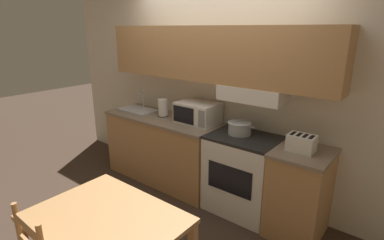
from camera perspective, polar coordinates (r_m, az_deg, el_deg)
The scene contains 11 objects.
ground_plane at distance 4.14m, azimuth 4.25°, elevation -12.02°, with size 16.00×16.00×0.00m, color #3D2D23.
wall_back at distance 3.60m, azimuth 4.42°, elevation 8.56°, with size 5.33×0.38×2.55m.
lower_counter_main at distance 4.10m, azimuth -5.45°, elevation -5.40°, with size 1.66×0.62×0.90m.
lower_counter_right_stub at distance 3.24m, azimuth 19.74°, elevation -12.93°, with size 0.53×0.62×0.90m.
stove_range at distance 3.46m, azimuth 9.60°, elevation -10.08°, with size 0.75×0.58×0.90m.
cooking_pot at distance 3.33m, azimuth 9.07°, elevation -1.44°, with size 0.34×0.26×0.14m.
microwave at distance 3.66m, azimuth 1.15°, elevation 1.40°, with size 0.50×0.38×0.26m.
toaster at distance 3.01m, azimuth 20.12°, elevation -4.14°, with size 0.26×0.18×0.16m.
sink_basin at distance 4.29m, azimuth -10.34°, elevation 1.97°, with size 0.55×0.32×0.27m.
paper_towel_roll at distance 3.96m, azimuth -5.54°, elevation 2.34°, with size 0.14×0.14×0.23m.
dining_table at distance 2.39m, azimuth -16.08°, elevation -19.19°, with size 1.09×0.82×0.72m.
Camera 1 is at (2.00, -3.02, 2.02)m, focal length 28.00 mm.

